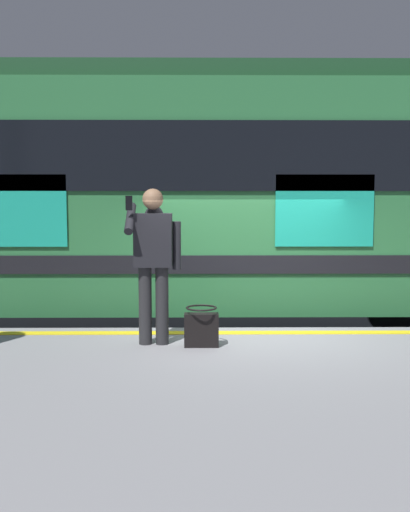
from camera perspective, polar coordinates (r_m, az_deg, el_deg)
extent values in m
plane|color=#3D3D3F|center=(7.67, 4.25, -13.71)|extent=(24.05, 24.05, 0.00)
cube|color=gray|center=(5.15, 6.74, -17.90)|extent=(13.82, 5.04, 0.96)
cube|color=yellow|center=(7.11, 4.51, -7.20)|extent=(13.54, 0.16, 0.01)
cube|color=slate|center=(8.88, 3.54, -10.47)|extent=(17.96, 0.08, 0.16)
cube|color=slate|center=(10.26, 2.96, -8.27)|extent=(17.96, 0.08, 0.16)
cube|color=#2D723F|center=(9.24, -2.80, 5.43)|extent=(11.34, 2.74, 3.12)
cube|color=#1B4426|center=(9.39, -2.85, 15.75)|extent=(11.11, 2.52, 0.24)
cube|color=black|center=(7.87, -3.22, 9.40)|extent=(10.77, 0.03, 0.90)
cube|color=black|center=(7.90, -3.16, -0.82)|extent=(10.77, 0.03, 0.24)
cube|color=#19A58C|center=(8.01, 11.18, 4.21)|extent=(1.28, 0.02, 0.93)
cube|color=#19A58C|center=(8.19, -17.25, 4.09)|extent=(1.28, 0.02, 0.93)
cylinder|color=black|center=(11.02, 17.08, -4.89)|extent=(0.84, 0.12, 0.84)
cylinder|color=#262628|center=(6.51, -4.06, -4.66)|extent=(0.14, 0.14, 0.84)
cylinder|color=#262628|center=(6.52, -5.64, -4.65)|extent=(0.14, 0.14, 0.84)
cube|color=black|center=(6.43, -4.90, 1.50)|extent=(0.40, 0.24, 0.56)
sphere|color=black|center=(6.58, -4.82, 3.88)|extent=(0.20, 0.20, 0.20)
sphere|color=#997051|center=(6.42, -4.93, 5.35)|extent=(0.22, 0.22, 0.22)
cylinder|color=black|center=(6.42, -2.67, 1.01)|extent=(0.09, 0.09, 0.51)
cylinder|color=black|center=(6.36, -7.04, 3.53)|extent=(0.09, 0.42, 0.33)
cube|color=black|center=(6.26, -7.17, 4.96)|extent=(0.07, 0.02, 0.15)
cube|color=black|center=(6.43, -0.34, -6.97)|extent=(0.36, 0.14, 0.35)
torus|color=black|center=(6.38, -0.34, -4.90)|extent=(0.33, 0.33, 0.02)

